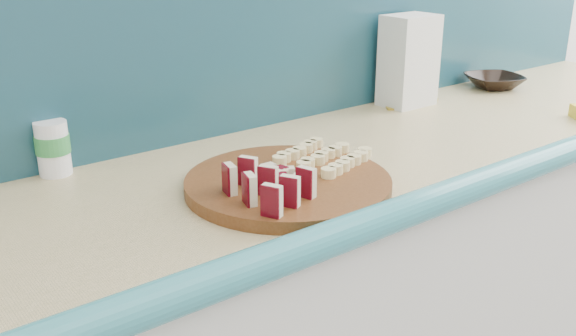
# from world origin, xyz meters

# --- Properties ---
(kitchen_counter) EXTENTS (2.20, 0.63, 0.91)m
(kitchen_counter) POSITION_xyz_m (0.10, 1.50, 0.46)
(kitchen_counter) COLOR silver
(kitchen_counter) RESTS_ON ground
(backsplash) EXTENTS (2.20, 0.02, 0.50)m
(backsplash) POSITION_xyz_m (0.10, 1.79, 1.16)
(backsplash) COLOR teal
(backsplash) RESTS_ON kitchen_counter
(cutting_board) EXTENTS (0.49, 0.49, 0.02)m
(cutting_board) POSITION_xyz_m (-0.41, 1.41, 0.92)
(cutting_board) COLOR #4F2810
(cutting_board) RESTS_ON kitchen_counter
(apple_wedges) EXTENTS (0.12, 0.17, 0.05)m
(apple_wedges) POSITION_xyz_m (-0.51, 1.35, 0.96)
(apple_wedges) COLOR beige
(apple_wedges) RESTS_ON cutting_board
(apple_chunks) EXTENTS (0.06, 0.06, 0.02)m
(apple_chunks) POSITION_xyz_m (-0.44, 1.40, 0.94)
(apple_chunks) COLOR beige
(apple_chunks) RESTS_ON cutting_board
(banana_slices) EXTENTS (0.20, 0.18, 0.02)m
(banana_slices) POSITION_xyz_m (-0.30, 1.44, 0.94)
(banana_slices) COLOR #EED991
(banana_slices) RESTS_ON cutting_board
(brown_bowl) EXTENTS (0.23, 0.23, 0.04)m
(brown_bowl) POSITION_xyz_m (0.61, 1.67, 0.93)
(brown_bowl) COLOR black
(brown_bowl) RESTS_ON kitchen_counter
(flour_bag) EXTENTS (0.15, 0.10, 0.25)m
(flour_bag) POSITION_xyz_m (0.24, 1.70, 1.03)
(flour_bag) COLOR white
(flour_bag) RESTS_ON kitchen_counter
(canister) EXTENTS (0.07, 0.07, 0.11)m
(canister) POSITION_xyz_m (-0.73, 1.76, 0.97)
(canister) COLOR white
(canister) RESTS_ON kitchen_counter
(banana_peel) EXTENTS (0.20, 0.17, 0.01)m
(banana_peel) POSITION_xyz_m (0.25, 1.74, 0.91)
(banana_peel) COLOR gold
(banana_peel) RESTS_ON kitchen_counter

